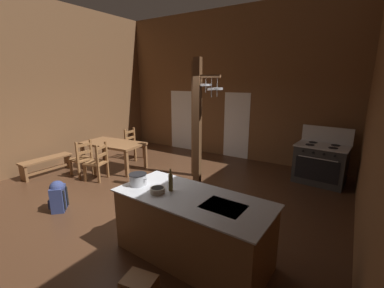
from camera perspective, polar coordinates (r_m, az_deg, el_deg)
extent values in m
cube|color=#422819|center=(5.59, -10.23, -12.44)|extent=(8.21, 8.47, 0.10)
cube|color=brown|center=(8.30, 7.97, 12.76)|extent=(8.21, 0.14, 4.51)
cube|color=brown|center=(8.10, -31.53, 10.84)|extent=(0.14, 8.47, 4.51)
cube|color=white|center=(9.16, -2.04, 5.27)|extent=(1.00, 0.01, 2.05)
cube|color=white|center=(8.20, 9.82, 4.03)|extent=(0.84, 0.01, 2.05)
cube|color=brown|center=(3.71, -0.01, -18.15)|extent=(2.14, 1.00, 0.90)
cube|color=#B7BABF|center=(3.49, -0.01, -11.77)|extent=(2.20, 1.06, 0.02)
cube|color=black|center=(3.26, 6.99, -13.62)|extent=(0.54, 0.42, 0.00)
cube|color=black|center=(4.23, 3.57, -20.13)|extent=(1.99, 0.13, 0.10)
cube|color=#2D2D2D|center=(6.90, 26.62, -4.10)|extent=(1.17, 0.86, 0.90)
cube|color=black|center=(6.55, 25.91, -5.23)|extent=(0.93, 0.09, 0.52)
cylinder|color=#B7BABF|center=(6.45, 26.12, -2.94)|extent=(0.82, 0.10, 0.02)
cube|color=#B7BABF|center=(6.79, 27.04, -0.36)|extent=(1.21, 0.90, 0.03)
cube|color=#B7BABF|center=(7.09, 27.80, 1.82)|extent=(1.14, 0.14, 0.40)
cylinder|color=black|center=(6.60, 28.90, -0.78)|extent=(0.22, 0.22, 0.01)
cylinder|color=black|center=(6.68, 24.74, -0.14)|extent=(0.22, 0.22, 0.01)
cylinder|color=black|center=(6.89, 29.32, -0.26)|extent=(0.22, 0.22, 0.01)
cylinder|color=black|center=(6.97, 25.32, 0.35)|extent=(0.22, 0.22, 0.01)
cylinder|color=black|center=(6.38, 29.14, -2.35)|extent=(0.05, 0.03, 0.04)
cylinder|color=black|center=(6.41, 27.21, -2.04)|extent=(0.05, 0.03, 0.04)
cylinder|color=black|center=(6.45, 25.30, -1.74)|extent=(0.05, 0.03, 0.04)
cylinder|color=black|center=(6.49, 23.42, -1.44)|extent=(0.05, 0.03, 0.04)
cube|color=brown|center=(5.32, 1.19, 3.27)|extent=(0.16, 0.16, 2.86)
cube|color=brown|center=(5.15, 3.37, 14.81)|extent=(0.55, 0.15, 0.06)
cylinder|color=#B7BABF|center=(5.16, 3.12, 14.00)|extent=(0.01, 0.01, 0.14)
cylinder|color=#B7BABF|center=(5.16, 3.11, 12.98)|extent=(0.24, 0.24, 0.04)
cylinder|color=#B7BABF|center=(5.16, 3.09, 12.09)|extent=(0.02, 0.02, 0.14)
cylinder|color=#B7BABF|center=(5.11, 4.37, 13.54)|extent=(0.01, 0.01, 0.22)
cylinder|color=#B7BABF|center=(5.12, 4.34, 12.06)|extent=(0.19, 0.19, 0.04)
cylinder|color=#B7BABF|center=(5.12, 4.33, 11.16)|extent=(0.02, 0.02, 0.14)
cylinder|color=#B7BABF|center=(5.07, 5.65, 13.56)|extent=(0.01, 0.01, 0.22)
cylinder|color=#B7BABF|center=(5.08, 5.62, 12.12)|extent=(0.24, 0.24, 0.04)
cylinder|color=#B7BABF|center=(5.08, 5.59, 11.22)|extent=(0.02, 0.02, 0.14)
cube|color=brown|center=(6.39, 0.71, 5.09)|extent=(0.14, 0.14, 2.86)
cube|color=brown|center=(3.25, -11.70, -27.52)|extent=(0.40, 0.34, 0.04)
cube|color=brown|center=(3.43, -14.09, -28.48)|extent=(0.09, 0.28, 0.26)
cube|color=brown|center=(7.44, -17.11, 0.11)|extent=(1.78, 1.06, 0.06)
cube|color=brown|center=(8.34, -19.00, -1.19)|extent=(0.09, 0.09, 0.68)
cube|color=brown|center=(7.32, -10.32, -2.72)|extent=(0.09, 0.09, 0.68)
cube|color=brown|center=(7.85, -23.06, -2.50)|extent=(0.09, 0.09, 0.68)
cube|color=brown|center=(6.75, -14.32, -4.39)|extent=(0.09, 0.09, 0.68)
cube|color=brown|center=(8.24, -12.62, -0.30)|extent=(0.45, 0.45, 0.04)
cube|color=brown|center=(8.30, -10.68, -1.70)|extent=(0.05, 0.05, 0.41)
cube|color=brown|center=(8.04, -12.48, -2.32)|extent=(0.05, 0.05, 0.41)
cube|color=brown|center=(8.49, -12.68, 0.43)|extent=(0.05, 0.05, 0.95)
cube|color=brown|center=(8.23, -14.50, -0.10)|extent=(0.05, 0.05, 0.95)
cube|color=brown|center=(8.28, -13.72, 2.62)|extent=(0.04, 0.38, 0.07)
cube|color=brown|center=(8.32, -13.65, 1.34)|extent=(0.04, 0.38, 0.07)
cube|color=brown|center=(7.24, -23.43, -3.13)|extent=(0.47, 0.47, 0.04)
cube|color=brown|center=(7.38, -25.27, -4.84)|extent=(0.05, 0.05, 0.41)
cube|color=brown|center=(7.55, -22.75, -4.17)|extent=(0.05, 0.05, 0.41)
cube|color=brown|center=(6.98, -24.02, -3.42)|extent=(0.05, 0.05, 0.95)
cube|color=brown|center=(7.16, -21.39, -2.74)|extent=(0.05, 0.05, 0.95)
cube|color=brown|center=(6.97, -22.97, -0.21)|extent=(0.06, 0.38, 0.07)
cube|color=brown|center=(7.02, -22.82, -1.71)|extent=(0.06, 0.38, 0.07)
cube|color=brown|center=(6.78, -20.61, -3.98)|extent=(0.55, 0.55, 0.04)
cube|color=brown|center=(6.82, -22.67, -6.08)|extent=(0.06, 0.06, 0.41)
cube|color=brown|center=(7.10, -20.82, -5.11)|extent=(0.06, 0.06, 0.41)
cube|color=brown|center=(6.51, -20.23, -4.26)|extent=(0.06, 0.06, 0.95)
cube|color=brown|center=(6.81, -18.42, -3.32)|extent=(0.06, 0.06, 0.95)
cube|color=brown|center=(6.56, -19.56, -0.74)|extent=(0.15, 0.37, 0.07)
cube|color=brown|center=(6.61, -19.43, -2.34)|extent=(0.15, 0.37, 0.07)
cube|color=brown|center=(7.72, -29.68, -2.89)|extent=(0.38, 1.29, 0.04)
cube|color=brown|center=(7.56, -33.37, -5.47)|extent=(0.31, 0.07, 0.40)
cube|color=brown|center=(8.04, -25.84, -3.45)|extent=(0.31, 0.07, 0.40)
cube|color=brown|center=(7.80, -29.41, -5.00)|extent=(0.08, 1.08, 0.06)
cube|color=navy|center=(5.58, -27.53, -10.70)|extent=(0.38, 0.38, 0.48)
cube|color=navy|center=(5.64, -28.74, -11.37)|extent=(0.20, 0.20, 0.17)
cylinder|color=black|center=(5.46, -26.51, -11.12)|extent=(0.06, 0.06, 0.38)
cylinder|color=black|center=(5.63, -26.03, -10.30)|extent=(0.06, 0.06, 0.38)
sphere|color=navy|center=(5.49, -27.79, -8.61)|extent=(0.38, 0.38, 0.27)
cylinder|color=#B7BABF|center=(3.89, -11.90, -7.76)|extent=(0.25, 0.25, 0.17)
cylinder|color=black|center=(3.86, -11.97, -6.56)|extent=(0.26, 0.26, 0.01)
cylinder|color=#B7BABF|center=(3.97, -13.40, -6.75)|extent=(0.05, 0.02, 0.02)
cylinder|color=#B7BABF|center=(3.79, -10.39, -7.64)|extent=(0.05, 0.02, 0.02)
cylinder|color=#B2A893|center=(3.61, -7.66, -10.14)|extent=(0.21, 0.21, 0.07)
cylinder|color=black|center=(3.60, -7.68, -9.59)|extent=(0.17, 0.17, 0.00)
cylinder|color=brown|center=(3.62, -4.77, -8.56)|extent=(0.06, 0.06, 0.24)
cylinder|color=brown|center=(3.56, -4.83, -6.18)|extent=(0.02, 0.02, 0.08)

